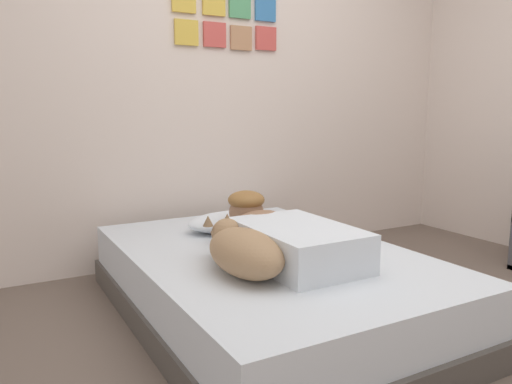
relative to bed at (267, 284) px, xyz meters
name	(u,v)px	position (x,y,z in m)	size (l,w,h in m)	color
ground_plane	(395,347)	(0.33, -0.58, -0.17)	(11.97, 11.97, 0.00)	#66564C
back_wall	(224,81)	(0.33, 1.16, 1.08)	(3.98, 0.12, 2.50)	silver
bed	(267,284)	(0.00, 0.00, 0.00)	(1.32, 1.96, 0.35)	#4C4742
pillow	(230,221)	(0.03, 0.47, 0.23)	(0.52, 0.32, 0.11)	silver
person_lying	(281,235)	(0.01, -0.11, 0.28)	(0.43, 0.92, 0.27)	silver
dog	(243,250)	(-0.27, -0.25, 0.28)	(0.26, 0.57, 0.21)	#9E7A56
coffee_cup	(262,222)	(0.22, 0.43, 0.21)	(0.12, 0.09, 0.07)	white
cell_phone	(293,239)	(0.23, 0.12, 0.18)	(0.07, 0.14, 0.01)	black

